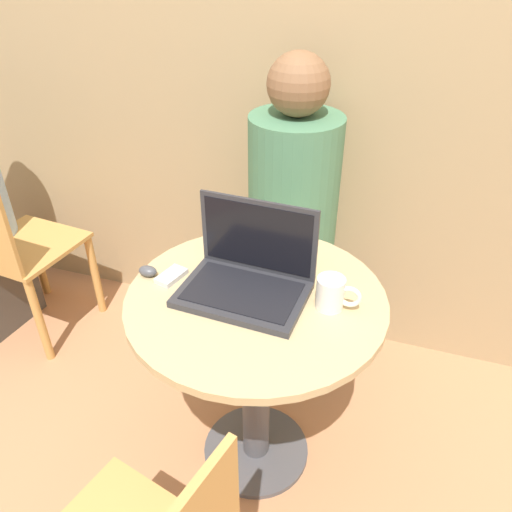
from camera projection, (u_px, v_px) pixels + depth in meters
The scene contains 9 objects.
ground_plane at pixel (256, 451), 1.81m from camera, with size 12.00×12.00×0.00m, color tan.
back_wall at pixel (328, 28), 1.70m from camera, with size 7.00×0.05×2.60m.
round_table at pixel (256, 344), 1.52m from camera, with size 0.75×0.75×0.71m.
laptop at pixel (248, 274), 1.41m from camera, with size 0.36×0.26×0.25m.
cell_phone at pixel (171, 276), 1.48m from camera, with size 0.07×0.11×0.02m.
computer_mouse at pixel (148, 271), 1.49m from camera, with size 0.06×0.04×0.03m.
coffee_cup at pixel (332, 293), 1.35m from camera, with size 0.12×0.08×0.09m.
person_seated at pixel (294, 239), 2.02m from camera, with size 0.34×0.53×1.26m.
chair_background at pixel (16, 254), 2.11m from camera, with size 0.44×0.44×0.81m.
Camera 1 is at (0.36, -1.06, 1.59)m, focal length 35.00 mm.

